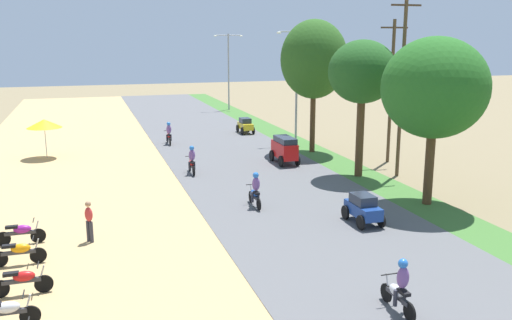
# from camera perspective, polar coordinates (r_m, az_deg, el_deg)

# --- Properties ---
(parked_motorbike_second) EXTENTS (1.80, 0.54, 0.94)m
(parked_motorbike_second) POSITION_cam_1_polar(r_m,az_deg,el_deg) (16.70, -24.40, -14.03)
(parked_motorbike_second) COLOR black
(parked_motorbike_second) RESTS_ON dirt_shoulder
(parked_motorbike_third) EXTENTS (1.80, 0.54, 0.94)m
(parked_motorbike_third) POSITION_cam_1_polar(r_m,az_deg,el_deg) (18.47, -22.94, -11.30)
(parked_motorbike_third) COLOR black
(parked_motorbike_third) RESTS_ON dirt_shoulder
(parked_motorbike_fourth) EXTENTS (1.80, 0.54, 0.94)m
(parked_motorbike_fourth) POSITION_cam_1_polar(r_m,az_deg,el_deg) (20.79, -23.22, -8.66)
(parked_motorbike_fourth) COLOR black
(parked_motorbike_fourth) RESTS_ON dirt_shoulder
(parked_motorbike_fifth) EXTENTS (1.80, 0.54, 0.94)m
(parked_motorbike_fifth) POSITION_cam_1_polar(r_m,az_deg,el_deg) (22.75, -23.07, -6.84)
(parked_motorbike_fifth) COLOR black
(parked_motorbike_fifth) RESTS_ON dirt_shoulder
(vendor_umbrella) EXTENTS (2.20, 2.20, 2.52)m
(vendor_umbrella) POSITION_cam_1_polar(r_m,az_deg,el_deg) (38.03, -21.00, 3.53)
(vendor_umbrella) COLOR #99999E
(vendor_umbrella) RESTS_ON dirt_shoulder
(pedestrian_on_shoulder) EXTENTS (0.41, 0.43, 1.62)m
(pedestrian_on_shoulder) POSITION_cam_1_polar(r_m,az_deg,el_deg) (22.00, -16.84, -5.87)
(pedestrian_on_shoulder) COLOR #33333D
(pedestrian_on_shoulder) RESTS_ON dirt_shoulder
(median_tree_second) EXTENTS (4.79, 4.79, 7.72)m
(median_tree_second) POSITION_cam_1_polar(r_m,az_deg,el_deg) (26.31, 17.94, 7.05)
(median_tree_second) COLOR #4C351E
(median_tree_second) RESTS_ON median_strip
(median_tree_third) EXTENTS (3.73, 3.73, 7.56)m
(median_tree_third) POSITION_cam_1_polar(r_m,az_deg,el_deg) (30.93, 10.92, 8.82)
(median_tree_third) COLOR #4C351E
(median_tree_third) RESTS_ON median_strip
(median_tree_fourth) EXTENTS (4.44, 4.44, 8.84)m
(median_tree_fourth) POSITION_cam_1_polar(r_m,az_deg,el_deg) (37.31, 6.00, 10.26)
(median_tree_fourth) COLOR #4C351E
(median_tree_fourth) RESTS_ON median_strip
(streetlamp_near) EXTENTS (3.16, 0.20, 8.21)m
(streetlamp_near) POSITION_cam_1_polar(r_m,az_deg,el_deg) (40.93, 4.21, 8.37)
(streetlamp_near) COLOR gray
(streetlamp_near) RESTS_ON median_strip
(streetlamp_mid) EXTENTS (3.16, 0.20, 8.04)m
(streetlamp_mid) POSITION_cam_1_polar(r_m,az_deg,el_deg) (59.93, -2.85, 9.61)
(streetlamp_mid) COLOR gray
(streetlamp_mid) RESTS_ON median_strip
(utility_pole_near) EXTENTS (1.80, 0.20, 9.90)m
(utility_pole_near) POSITION_cam_1_polar(r_m,az_deg,el_deg) (31.71, 14.80, 7.47)
(utility_pole_near) COLOR brown
(utility_pole_near) RESTS_ON ground
(utility_pole_far) EXTENTS (1.80, 0.20, 8.79)m
(utility_pole_far) POSITION_cam_1_polar(r_m,az_deg,el_deg) (35.33, 13.77, 7.10)
(utility_pole_far) COLOR brown
(utility_pole_far) RESTS_ON ground
(car_hatchback_blue) EXTENTS (1.04, 2.00, 1.23)m
(car_hatchback_blue) POSITION_cam_1_polar(r_m,az_deg,el_deg) (23.60, 10.98, -4.86)
(car_hatchback_blue) COLOR navy
(car_hatchback_blue) RESTS_ON road_strip
(car_van_red) EXTENTS (1.19, 2.41, 1.67)m
(car_van_red) POSITION_cam_1_polar(r_m,az_deg,el_deg) (34.08, 2.96, 1.20)
(car_van_red) COLOR red
(car_van_red) RESTS_ON road_strip
(car_hatchback_yellow) EXTENTS (1.04, 2.00, 1.23)m
(car_hatchback_yellow) POSITION_cam_1_polar(r_m,az_deg,el_deg) (45.08, -1.11, 3.64)
(car_hatchback_yellow) COLOR gold
(car_hatchback_yellow) RESTS_ON road_strip
(motorbike_foreground_rider) EXTENTS (0.54, 1.80, 1.66)m
(motorbike_foreground_rider) POSITION_cam_1_polar(r_m,az_deg,el_deg) (16.42, 14.59, -12.56)
(motorbike_foreground_rider) COLOR black
(motorbike_foreground_rider) RESTS_ON road_strip
(motorbike_ahead_second) EXTENTS (0.54, 1.80, 1.66)m
(motorbike_ahead_second) POSITION_cam_1_polar(r_m,az_deg,el_deg) (25.34, -0.09, -3.16)
(motorbike_ahead_second) COLOR black
(motorbike_ahead_second) RESTS_ON road_strip
(motorbike_ahead_third) EXTENTS (0.54, 1.80, 1.66)m
(motorbike_ahead_third) POSITION_cam_1_polar(r_m,az_deg,el_deg) (31.66, -6.65, -0.06)
(motorbike_ahead_third) COLOR black
(motorbike_ahead_third) RESTS_ON road_strip
(motorbike_ahead_fourth) EXTENTS (0.54, 1.80, 1.66)m
(motorbike_ahead_fourth) POSITION_cam_1_polar(r_m,az_deg,el_deg) (40.79, -8.99, 2.70)
(motorbike_ahead_fourth) COLOR black
(motorbike_ahead_fourth) RESTS_ON road_strip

